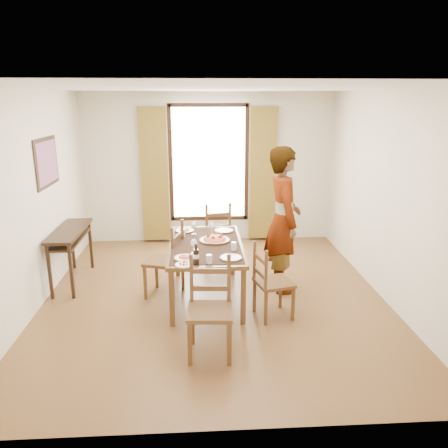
{
  "coord_description": "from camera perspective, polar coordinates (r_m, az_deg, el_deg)",
  "views": [
    {
      "loc": [
        -0.2,
        -5.41,
        2.58
      ],
      "look_at": [
        0.13,
        0.05,
        1.0
      ],
      "focal_mm": 35.0,
      "sensor_mm": 36.0,
      "label": 1
    }
  ],
  "objects": [
    {
      "name": "plate_nw",
      "position": [
        6.24,
        -5.18,
        -0.71
      ],
      "size": [
        0.27,
        0.27,
        0.05
      ],
      "primitive_type": null,
      "color": "silver",
      "rests_on": "dining_table"
    },
    {
      "name": "dining_table",
      "position": [
        5.73,
        -2.36,
        -3.2
      ],
      "size": [
        0.95,
        1.65,
        0.76
      ],
      "color": "brown",
      "rests_on": "ground"
    },
    {
      "name": "console_table",
      "position": [
        6.57,
        -19.48,
        -1.64
      ],
      "size": [
        0.38,
        1.2,
        0.8
      ],
      "color": "black",
      "rests_on": "ground"
    },
    {
      "name": "ground",
      "position": [
        6.0,
        -1.22,
        -9.37
      ],
      "size": [
        5.0,
        5.0,
        0.0
      ],
      "primitive_type": "plane",
      "color": "#4D3618",
      "rests_on": "ground"
    },
    {
      "name": "wine_glass_b",
      "position": [
        6.02,
        -1.62,
        -0.62
      ],
      "size": [
        0.08,
        0.08,
        0.18
      ],
      "primitive_type": null,
      "color": "white",
      "rests_on": "dining_table"
    },
    {
      "name": "room_shell",
      "position": [
        5.64,
        -1.41,
        5.5
      ],
      "size": [
        4.6,
        5.1,
        2.74
      ],
      "color": "beige",
      "rests_on": "ground"
    },
    {
      "name": "tumbler_c",
      "position": [
        5.02,
        -1.97,
        -4.59
      ],
      "size": [
        0.07,
        0.07,
        0.1
      ],
      "primitive_type": "cylinder",
      "color": "silver",
      "rests_on": "dining_table"
    },
    {
      "name": "plate_sw",
      "position": [
        5.18,
        -5.13,
        -4.27
      ],
      "size": [
        0.27,
        0.27,
        0.05
      ],
      "primitive_type": null,
      "color": "silver",
      "rests_on": "dining_table"
    },
    {
      "name": "wine_glass_c",
      "position": [
        6.07,
        -3.95,
        -0.53
      ],
      "size": [
        0.08,
        0.08,
        0.18
      ],
      "primitive_type": null,
      "color": "white",
      "rests_on": "dining_table"
    },
    {
      "name": "tumbler_b",
      "position": [
        6.0,
        -5.4,
        -1.16
      ],
      "size": [
        0.07,
        0.07,
        0.1
      ],
      "primitive_type": "cylinder",
      "color": "silver",
      "rests_on": "dining_table"
    },
    {
      "name": "wine_bottle",
      "position": [
        4.97,
        -3.67,
        -3.94
      ],
      "size": [
        0.07,
        0.07,
        0.25
      ],
      "primitive_type": null,
      "color": "black",
      "rests_on": "dining_table"
    },
    {
      "name": "chair_west",
      "position": [
        5.9,
        -7.53,
        -4.95
      ],
      "size": [
        0.57,
        0.57,
        1.03
      ],
      "rotation": [
        0.0,
        0.0,
        -1.87
      ],
      "color": "#53341B",
      "rests_on": "ground"
    },
    {
      "name": "plate_ne",
      "position": [
        6.21,
        -0.02,
        -0.72
      ],
      "size": [
        0.27,
        0.27,
        0.05
      ],
      "primitive_type": null,
      "color": "silver",
      "rests_on": "dining_table"
    },
    {
      "name": "wine_glass_a",
      "position": [
        5.33,
        -3.98,
        -2.89
      ],
      "size": [
        0.08,
        0.08,
        0.18
      ],
      "primitive_type": null,
      "color": "white",
      "rests_on": "dining_table"
    },
    {
      "name": "pasta_platter",
      "position": [
        5.78,
        -1.23,
        -1.78
      ],
      "size": [
        0.4,
        0.4,
        0.1
      ],
      "primitive_type": null,
      "color": "red",
      "rests_on": "dining_table"
    },
    {
      "name": "caprese_plate",
      "position": [
        4.98,
        -5.26,
        -5.2
      ],
      "size": [
        0.2,
        0.2,
        0.04
      ],
      "primitive_type": null,
      "color": "silver",
      "rests_on": "dining_table"
    },
    {
      "name": "man",
      "position": [
        5.96,
        7.74,
        0.52
      ],
      "size": [
        0.77,
        0.54,
        1.99
      ],
      "primitive_type": "imported",
      "rotation": [
        0.0,
        0.0,
        1.61
      ],
      "color": "gray",
      "rests_on": "ground"
    },
    {
      "name": "plate_se",
      "position": [
        5.17,
        0.91,
        -4.25
      ],
      "size": [
        0.27,
        0.27,
        0.05
      ],
      "primitive_type": null,
      "color": "silver",
      "rests_on": "dining_table"
    },
    {
      "name": "chair_south",
      "position": [
        4.57,
        -1.85,
        -11.24
      ],
      "size": [
        0.48,
        0.48,
        1.03
      ],
      "rotation": [
        0.0,
        0.0,
        -0.06
      ],
      "color": "#53341B",
      "rests_on": "ground"
    },
    {
      "name": "chair_north",
      "position": [
        7.11,
        -1.03,
        -1.23
      ],
      "size": [
        0.51,
        0.51,
        1.0
      ],
      "rotation": [
        0.0,
        0.0,
        3.32
      ],
      "color": "#53341B",
      "rests_on": "ground"
    },
    {
      "name": "tumbler_a",
      "position": [
        5.45,
        1.27,
        -2.9
      ],
      "size": [
        0.07,
        0.07,
        0.1
      ],
      "primitive_type": "cylinder",
      "color": "silver",
      "rests_on": "dining_table"
    },
    {
      "name": "chair_east",
      "position": [
        5.33,
        6.2,
        -7.75
      ],
      "size": [
        0.5,
        0.5,
        0.93
      ],
      "rotation": [
        0.0,
        0.0,
        1.82
      ],
      "color": "#53341B",
      "rests_on": "ground"
    }
  ]
}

